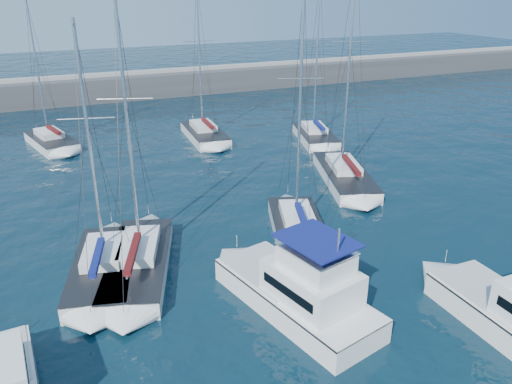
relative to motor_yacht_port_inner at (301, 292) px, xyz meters
name	(u,v)px	position (x,y,z in m)	size (l,w,h in m)	color
ground	(350,293)	(3.07, 0.41, -1.13)	(220.00, 220.00, 0.00)	black
breakwater	(140,88)	(3.07, 52.41, -0.08)	(160.00, 6.00, 4.45)	#424244
motor_yacht_port_inner	(301,292)	(0.00, 0.00, 0.00)	(5.36, 9.37, 4.69)	white
sailboat_mid_a	(104,268)	(-8.09, 7.00, -0.63)	(4.94, 8.53, 13.42)	white
sailboat_mid_b	(139,262)	(-6.25, 6.79, -0.62)	(5.72, 9.41, 14.79)	white
sailboat_mid_c	(298,228)	(3.54, 6.95, -0.60)	(5.39, 8.41, 15.27)	white
sailboat_mid_d	(345,175)	(11.23, 13.60, -0.60)	(6.01, 10.04, 16.96)	white
sailboat_back_a	(51,142)	(-9.42, 32.49, -0.62)	(4.83, 7.89, 13.75)	white
sailboat_back_b	(205,134)	(4.79, 29.11, -0.61)	(3.62, 8.35, 15.05)	white
sailboat_back_c	(315,136)	(14.59, 24.11, -0.60)	(4.96, 8.07, 15.38)	white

